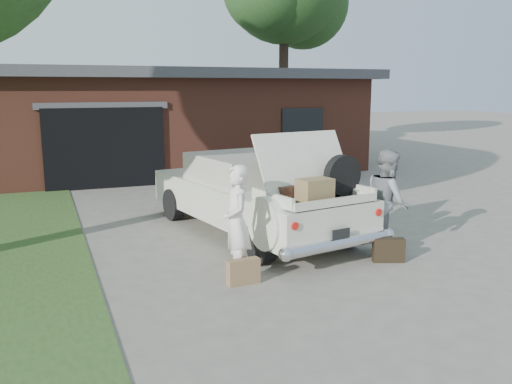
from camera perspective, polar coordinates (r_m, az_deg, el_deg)
name	(u,v)px	position (r m, az deg, el deg)	size (l,w,h in m)	color
ground	(271,270)	(8.34, 1.54, -8.18)	(90.00, 90.00, 0.00)	gray
house	(166,119)	(19.18, -9.44, 7.63)	(12.80, 7.80, 3.30)	brown
sedan	(253,194)	(10.23, -0.28, -0.18)	(2.85, 5.41, 2.01)	silver
woman_left	(237,222)	(7.78, -2.04, -3.20)	(0.61, 0.40, 1.66)	white
woman_right	(387,201)	(9.27, 13.67, -0.96)	(0.84, 0.66, 1.74)	gray
suitcase_left	(243,272)	(7.70, -1.35, -8.39)	(0.47, 0.15, 0.36)	#8F6C48
suitcase_right	(389,250)	(8.89, 13.78, -5.97)	(0.50, 0.16, 0.38)	black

